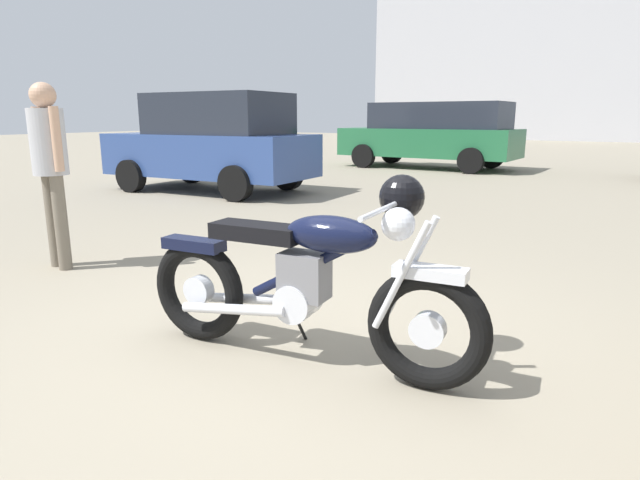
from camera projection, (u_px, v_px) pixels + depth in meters
ground_plane at (287, 348)px, 3.23m from camera, size 80.00×80.00×0.00m
vintage_motorcycle at (312, 279)px, 2.96m from camera, size 2.08×0.74×1.07m
bystander at (50, 157)px, 4.74m from camera, size 0.45×0.30×1.66m
silver_sedan_mid at (432, 133)px, 14.37m from camera, size 4.86×2.34×1.74m
white_estate_far at (213, 142)px, 9.85m from camera, size 3.92×1.88×1.78m
industrial_building at (522, 57)px, 35.55m from camera, size 18.18×10.90×19.10m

